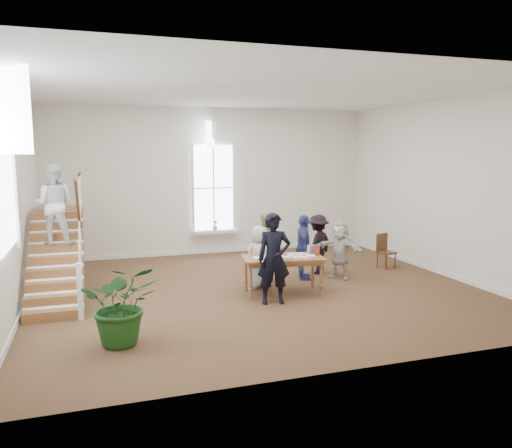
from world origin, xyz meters
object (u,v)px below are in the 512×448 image
object	(u,v)px
floor_plant	(122,304)
police_officer	(274,259)
person_yellow	(265,246)
library_table	(284,260)
woman_cluster_a	(304,247)
elderly_woman	(260,257)
woman_cluster_b	(318,244)
side_chair	(384,249)
woman_cluster_c	(340,250)

from	to	relation	value
floor_plant	police_officer	bearing A→B (deg)	23.08
police_officer	person_yellow	distance (m)	1.80
library_table	woman_cluster_a	xyz separation A→B (m)	(0.92, 1.02, 0.06)
person_yellow	woman_cluster_a	size ratio (longest dim) A/B	1.08
library_table	elderly_woman	xyz separation A→B (m)	(-0.36, 0.61, -0.02)
police_officer	floor_plant	size ratio (longest dim) A/B	1.40
floor_plant	woman_cluster_b	bearing A→B (deg)	33.88
woman_cluster_a	police_officer	bearing A→B (deg)	156.19
elderly_woman	side_chair	world-z (taller)	elderly_woman
woman_cluster_b	side_chair	bearing A→B (deg)	147.35
library_table	side_chair	world-z (taller)	side_chair
library_table	woman_cluster_c	distance (m)	2.00
person_yellow	side_chair	xyz separation A→B (m)	(3.60, 0.37, -0.36)
library_table	floor_plant	xyz separation A→B (m)	(-3.61, -1.98, -0.07)
police_officer	side_chair	bearing A→B (deg)	38.25
person_yellow	side_chair	size ratio (longest dim) A/B	1.87
library_table	elderly_woman	world-z (taller)	elderly_woman
floor_plant	side_chair	size ratio (longest dim) A/B	1.45
police_officer	person_yellow	size ratio (longest dim) A/B	1.09
library_table	woman_cluster_b	size ratio (longest dim) A/B	1.22
police_officer	side_chair	xyz separation A→B (m)	(4.00, 2.12, -0.44)
police_officer	elderly_woman	bearing A→B (deg)	95.78
person_yellow	woman_cluster_c	bearing A→B (deg)	154.37
person_yellow	elderly_woman	bearing A→B (deg)	42.31
woman_cluster_a	elderly_woman	bearing A→B (deg)	123.60
person_yellow	woman_cluster_b	bearing A→B (deg)	175.91
woman_cluster_a	side_chair	world-z (taller)	woman_cluster_a
library_table	woman_cluster_b	bearing A→B (deg)	52.73
library_table	woman_cluster_c	world-z (taller)	woman_cluster_c
person_yellow	floor_plant	xyz separation A→B (m)	(-3.55, -3.09, -0.20)
elderly_woman	woman_cluster_c	distance (m)	2.19
woman_cluster_a	woman_cluster_b	size ratio (longest dim) A/B	1.05
elderly_woman	police_officer	bearing A→B (deg)	80.30
library_table	police_officer	bearing A→B (deg)	-117.10
woman_cluster_a	woman_cluster_c	xyz separation A→B (m)	(0.90, -0.20, -0.08)
police_officer	person_yellow	xyz separation A→B (m)	(0.40, 1.75, -0.08)
library_table	floor_plant	distance (m)	4.12
library_table	person_yellow	distance (m)	1.12
police_officer	woman_cluster_c	xyz separation A→B (m)	(2.28, 1.45, -0.23)
woman_cluster_b	side_chair	world-z (taller)	woman_cluster_b
floor_plant	side_chair	world-z (taller)	floor_plant
person_yellow	library_table	bearing A→B (deg)	76.51
elderly_woman	library_table	bearing A→B (deg)	115.59
floor_plant	side_chair	distance (m)	7.94
woman_cluster_c	woman_cluster_a	bearing A→B (deg)	-137.27
woman_cluster_a	floor_plant	xyz separation A→B (m)	(-4.53, -3.00, -0.13)
floor_plant	person_yellow	bearing A→B (deg)	41.06
person_yellow	floor_plant	size ratio (longest dim) A/B	1.29
woman_cluster_c	floor_plant	size ratio (longest dim) A/B	1.07
person_yellow	woman_cluster_b	size ratio (longest dim) A/B	1.13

